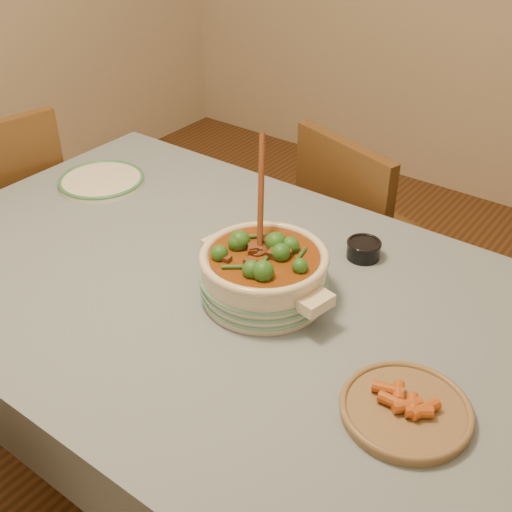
{
  "coord_description": "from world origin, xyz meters",
  "views": [
    {
      "loc": [
        0.83,
        -0.95,
        1.67
      ],
      "look_at": [
        0.1,
        0.03,
        0.86
      ],
      "focal_mm": 45.0,
      "sensor_mm": 36.0,
      "label": 1
    }
  ],
  "objects_px": {
    "condiment_bowl": "(364,248)",
    "fried_plate": "(406,408)",
    "chair_far": "(360,239)",
    "dining_table": "(217,313)",
    "stew_casserole": "(264,270)",
    "white_plate": "(102,181)"
  },
  "relations": [
    {
      "from": "condiment_bowl",
      "to": "fried_plate",
      "type": "distance_m",
      "value": 0.53
    },
    {
      "from": "condiment_bowl",
      "to": "fried_plate",
      "type": "height_order",
      "value": "condiment_bowl"
    },
    {
      "from": "chair_far",
      "to": "dining_table",
      "type": "bearing_deg",
      "value": 107.57
    },
    {
      "from": "stew_casserole",
      "to": "fried_plate",
      "type": "relative_size",
      "value": 1.33
    },
    {
      "from": "chair_far",
      "to": "condiment_bowl",
      "type": "bearing_deg",
      "value": 134.8
    },
    {
      "from": "dining_table",
      "to": "condiment_bowl",
      "type": "distance_m",
      "value": 0.41
    },
    {
      "from": "stew_casserole",
      "to": "chair_far",
      "type": "xyz_separation_m",
      "value": [
        -0.12,
        0.73,
        -0.33
      ]
    },
    {
      "from": "white_plate",
      "to": "fried_plate",
      "type": "height_order",
      "value": "fried_plate"
    },
    {
      "from": "white_plate",
      "to": "fried_plate",
      "type": "bearing_deg",
      "value": -14.22
    },
    {
      "from": "stew_casserole",
      "to": "white_plate",
      "type": "height_order",
      "value": "stew_casserole"
    },
    {
      "from": "stew_casserole",
      "to": "white_plate",
      "type": "distance_m",
      "value": 0.76
    },
    {
      "from": "stew_casserole",
      "to": "chair_far",
      "type": "relative_size",
      "value": 0.43
    },
    {
      "from": "dining_table",
      "to": "condiment_bowl",
      "type": "bearing_deg",
      "value": 53.99
    },
    {
      "from": "condiment_bowl",
      "to": "white_plate",
      "type": "bearing_deg",
      "value": -171.49
    },
    {
      "from": "white_plate",
      "to": "dining_table",
      "type": "bearing_deg",
      "value": -16.98
    },
    {
      "from": "condiment_bowl",
      "to": "chair_far",
      "type": "distance_m",
      "value": 0.57
    },
    {
      "from": "condiment_bowl",
      "to": "dining_table",
      "type": "bearing_deg",
      "value": -126.01
    },
    {
      "from": "fried_plate",
      "to": "dining_table",
      "type": "bearing_deg",
      "value": 168.93
    },
    {
      "from": "dining_table",
      "to": "white_plate",
      "type": "relative_size",
      "value": 5.25
    },
    {
      "from": "dining_table",
      "to": "fried_plate",
      "type": "relative_size",
      "value": 5.9
    },
    {
      "from": "dining_table",
      "to": "fried_plate",
      "type": "bearing_deg",
      "value": -11.07
    },
    {
      "from": "white_plate",
      "to": "chair_far",
      "type": "bearing_deg",
      "value": 42.8
    }
  ]
}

